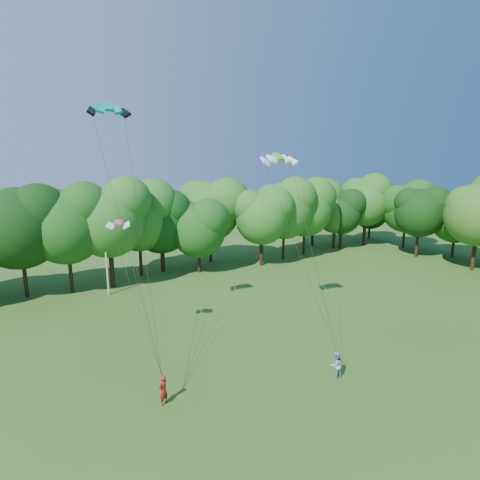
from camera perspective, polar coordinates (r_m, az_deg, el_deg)
utility_pole at (r=42.92m, az=-19.71°, el=-2.71°), size 1.56×0.45×7.94m
kite_flyer_left at (r=24.43m, az=-11.65°, el=-21.49°), size 0.82×0.73×1.87m
kite_flyer_right at (r=27.21m, az=14.42°, el=-17.93°), size 0.98×0.79×1.88m
kite_teal at (r=29.16m, az=-19.50°, el=18.54°), size 2.81×1.38×0.70m
kite_green at (r=30.45m, az=5.86°, el=12.50°), size 3.04×1.79×0.67m
kite_pink at (r=28.15m, az=-18.06°, el=2.53°), size 1.80×1.31×0.33m
tree_back_center at (r=49.88m, az=-11.98°, el=3.86°), size 8.48×8.48×12.33m
tree_back_east at (r=65.02m, az=14.29°, el=3.95°), size 6.57×6.57×9.56m
tree_flank_east at (r=58.43m, az=32.68°, el=4.06°), size 9.25×9.25×13.45m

